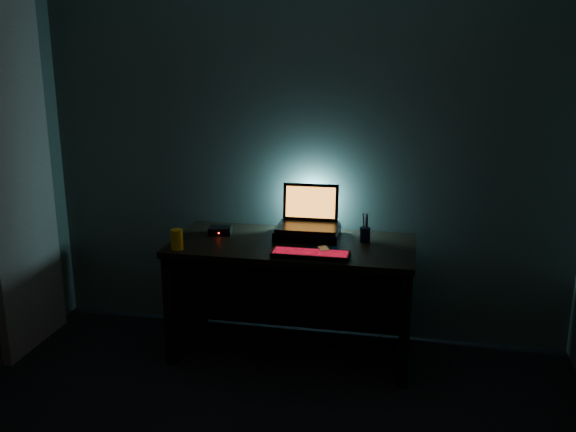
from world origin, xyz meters
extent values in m
cube|color=#4E5953|center=(0.00, 2.00, 1.25)|extent=(3.50, 0.00, 2.50)
cube|color=black|center=(0.00, 1.62, 0.73)|extent=(1.50, 0.70, 0.04)
cube|color=black|center=(-0.71, 1.62, 0.35)|extent=(0.06, 0.64, 0.71)
cube|color=black|center=(0.71, 1.62, 0.35)|extent=(0.06, 0.64, 0.71)
cube|color=black|center=(0.00, 1.95, 0.35)|extent=(1.38, 0.02, 0.65)
cube|color=#C1B89A|center=(-1.71, 1.42, 1.15)|extent=(0.06, 0.65, 2.30)
cube|color=black|center=(0.07, 1.75, 0.78)|extent=(0.41, 0.31, 0.06)
cube|color=black|center=(0.07, 1.75, 0.82)|extent=(0.39, 0.27, 0.02)
cube|color=black|center=(0.07, 1.88, 0.95)|extent=(0.36, 0.05, 0.24)
cube|color=orange|center=(0.07, 1.87, 0.95)|extent=(0.32, 0.04, 0.20)
cube|color=black|center=(0.15, 1.38, 0.76)|extent=(0.45, 0.15, 0.03)
cube|color=red|center=(0.15, 1.38, 0.78)|extent=(0.43, 0.13, 0.00)
cube|color=navy|center=(0.22, 1.46, 0.75)|extent=(0.28, 0.27, 0.00)
cube|color=#A2A1A6|center=(0.22, 1.46, 0.77)|extent=(0.08, 0.10, 0.03)
cylinder|color=black|center=(0.44, 1.72, 0.80)|extent=(0.08, 0.08, 0.09)
cylinder|color=yellow|center=(-0.65, 1.35, 0.81)|extent=(0.10, 0.10, 0.12)
cube|color=black|center=(-0.49, 1.70, 0.77)|extent=(0.16, 0.13, 0.05)
sphere|color=#FF0C07|center=(-0.48, 1.65, 0.77)|extent=(0.01, 0.01, 0.01)
camera|label=1|loc=(0.73, -2.09, 1.96)|focal=40.00mm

